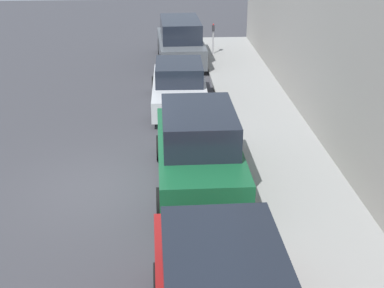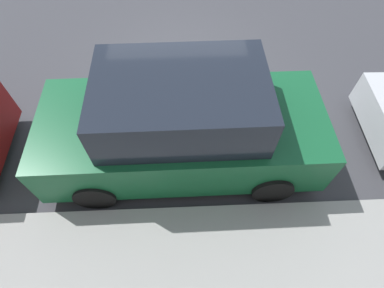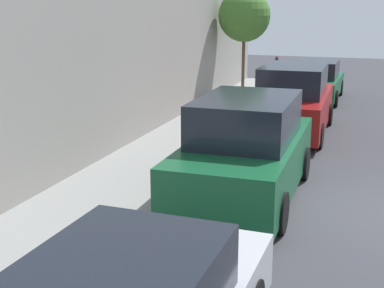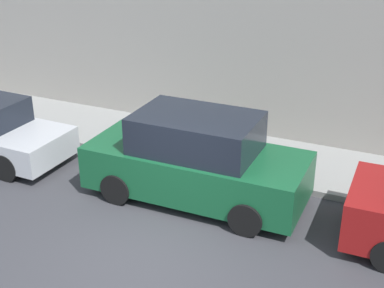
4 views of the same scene
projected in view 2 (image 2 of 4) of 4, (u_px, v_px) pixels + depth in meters
name	position (u px, v px, depth m)	size (l,w,h in m)	color
ground_plane	(179.00, 71.00, 7.16)	(60.00, 60.00, 0.00)	#38383D
parked_suv_third	(182.00, 126.00, 5.07)	(2.08, 4.81, 1.98)	#14512D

